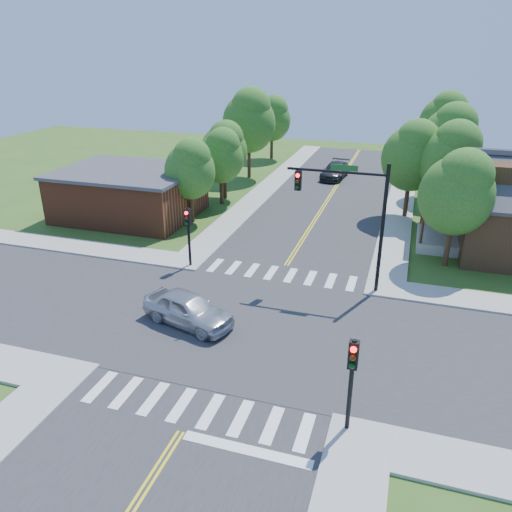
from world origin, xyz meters
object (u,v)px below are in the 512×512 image
(signal_pole_se, at_px, (352,369))
(car_dgrey, at_px, (335,171))
(signal_mast_ne, at_px, (351,206))
(car_silver, at_px, (188,310))
(signal_pole_nw, at_px, (188,226))

(signal_pole_se, bearing_deg, car_dgrey, 100.05)
(signal_mast_ne, relative_size, car_silver, 1.41)
(signal_mast_ne, bearing_deg, signal_pole_se, -81.44)
(car_silver, xyz_separation_m, car_dgrey, (2.18, 30.41, -0.05))
(signal_pole_se, bearing_deg, signal_pole_nw, 135.00)
(signal_mast_ne, height_order, signal_pole_se, signal_mast_ne)
(car_dgrey, bearing_deg, car_silver, -89.75)
(signal_pole_nw, xyz_separation_m, car_dgrey, (4.92, 24.20, -1.90))
(signal_pole_se, height_order, signal_pole_nw, same)
(signal_pole_se, relative_size, car_silver, 0.75)
(signal_mast_ne, relative_size, signal_pole_nw, 1.89)
(signal_pole_nw, relative_size, car_silver, 0.75)
(signal_pole_se, relative_size, signal_pole_nw, 1.00)
(signal_mast_ne, height_order, signal_pole_nw, signal_mast_ne)
(signal_pole_se, distance_m, signal_pole_nw, 15.84)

